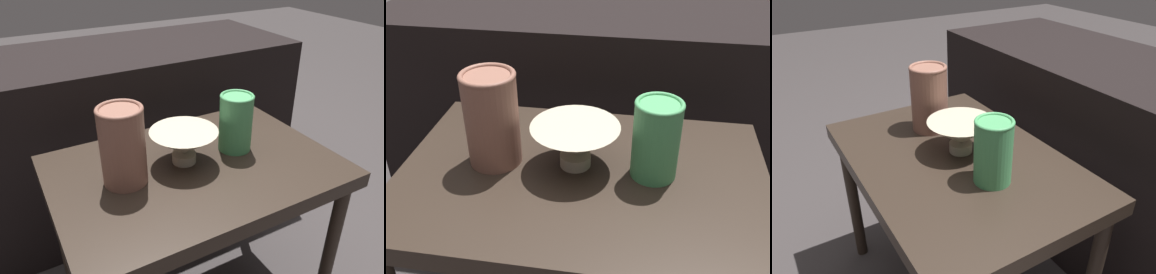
# 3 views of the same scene
# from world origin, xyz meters

# --- Properties ---
(table) EXTENTS (0.71, 0.48, 0.50)m
(table) POSITION_xyz_m (0.00, 0.00, 0.44)
(table) COLOR #2D231C
(table) RESTS_ON ground_plane
(couch_backdrop) EXTENTS (1.33, 0.50, 0.65)m
(couch_backdrop) POSITION_xyz_m (0.00, 0.60, 0.33)
(couch_backdrop) COLOR black
(couch_backdrop) RESTS_ON ground_plane
(bowl) EXTENTS (0.17, 0.17, 0.09)m
(bowl) POSITION_xyz_m (-0.02, 0.03, 0.56)
(bowl) COLOR #B2A88E
(bowl) RESTS_ON table
(vase_textured_left) EXTENTS (0.10, 0.10, 0.19)m
(vase_textured_left) POSITION_xyz_m (-0.18, 0.02, 0.60)
(vase_textured_left) COLOR brown
(vase_textured_left) RESTS_ON table
(vase_colorful_right) EXTENTS (0.09, 0.09, 0.15)m
(vase_colorful_right) POSITION_xyz_m (0.13, 0.02, 0.58)
(vase_colorful_right) COLOR #47995B
(vase_colorful_right) RESTS_ON table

